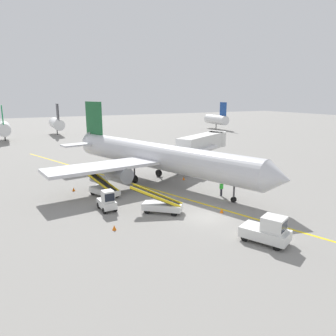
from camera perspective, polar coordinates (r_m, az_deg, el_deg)
The scene contains 17 objects.
ground_plane at distance 30.27m, azimuth 6.95°, elevation -8.69°, with size 300.00×300.00×0.00m, color gray.
taxi_line_yellow at distance 34.78m, azimuth 3.86°, elevation -5.70°, with size 0.30×80.00×0.01m, color yellow.
airliner at distance 41.25m, azimuth -2.44°, elevation 2.19°, with size 27.56×34.27×10.10m.
jet_bridge at distance 52.72m, azimuth 6.73°, elevation 4.61°, with size 12.36×8.61×4.85m.
pushback_tug at distance 25.96m, azimuth 17.41°, elevation -10.62°, with size 3.27×4.07×2.20m.
baggage_tug_near_wing at distance 31.95m, azimuth -10.83°, elevation -5.88°, with size 1.45×2.47×2.10m.
belt_loader_forward_hold at distance 30.91m, azimuth -1.26°, elevation -6.59°, with size 4.64×4.17×2.59m.
belt_loader_aft_hold at distance 36.52m, azimuth -11.41°, elevation -3.75°, with size 3.08×5.10×2.59m.
ground_crew_marshaller at distance 36.26m, azimuth 9.52°, elevation -3.57°, with size 0.36×0.24×1.70m.
safety_cone_nose_left at distance 39.36m, azimuth -16.52°, elevation -3.66°, with size 0.36×0.36×0.44m, color orange.
safety_cone_nose_right at distance 43.26m, azimuth 7.70°, elevation -1.75°, with size 0.36×0.36×0.44m, color orange.
safety_cone_wingtip_left at distance 42.69m, azimuth 2.82°, elevation -1.84°, with size 0.36×0.36×0.44m, color orange.
safety_cone_wingtip_right at distance 27.64m, azimuth -9.58°, elevation -10.46°, with size 0.36×0.36×0.44m, color orange.
safety_cone_tail_area at distance 31.42m, azimuth 9.59°, elevation -7.52°, with size 0.36×0.36×0.44m, color orange.
distant_aircraft_mid_left at distance 87.73m, azimuth -27.28°, elevation 6.37°, with size 3.00×10.10×8.80m.
distant_aircraft_mid_right at distance 96.05m, azimuth -19.28°, elevation 7.53°, with size 3.00×10.10×8.80m.
distant_aircraft_far_right at distance 107.60m, azimuth 8.67°, elevation 8.61°, with size 3.00×10.10×8.80m.
Camera 1 is at (-15.91, -23.23, 11.12)m, focal length 34.10 mm.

